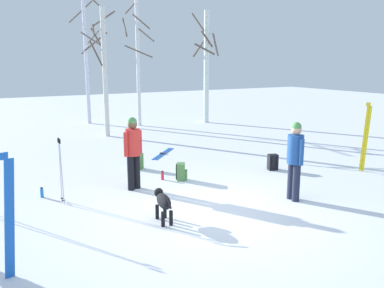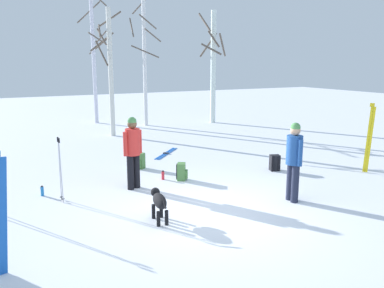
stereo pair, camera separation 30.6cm
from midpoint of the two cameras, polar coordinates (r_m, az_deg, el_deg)
The scene contains 17 objects.
ground_plane at distance 8.16m, azimuth 1.95°, elevation -9.69°, with size 60.00×60.00×0.00m, color white.
person_0 at distance 8.84m, azimuth 13.43°, elevation -1.68°, with size 0.34×0.52×1.72m.
person_2 at distance 9.46m, azimuth -9.27°, elevation -0.64°, with size 0.50×0.34×1.72m.
dog at distance 7.64m, azimuth -5.27°, elevation -8.14°, with size 0.31×0.89×0.57m.
ski_pair_planted_0 at distance 6.18m, azimuth -25.80°, elevation -9.24°, with size 0.26×0.07×1.79m.
ski_pair_planted_1 at distance 11.87m, azimuth 22.70°, elevation 0.88°, with size 0.11×0.19×1.89m.
ski_pair_lying_0 at distance 13.19m, azimuth -4.79°, elevation -1.36°, with size 1.33×1.37×0.05m.
ski_poles_1 at distance 8.97m, azimuth -19.02°, elevation -3.33°, with size 0.07×0.24×1.40m.
backpack_0 at distance 11.39m, azimuth 10.59°, elevation -2.56°, with size 0.31×0.33×0.44m.
backpack_1 at distance 10.24m, azimuth -2.38°, elevation -3.97°, with size 0.34×0.33×0.44m.
backpack_2 at distance 11.41m, azimuth -8.47°, elevation -2.45°, with size 0.35×0.34×0.44m.
water_bottle_0 at distance 9.64m, azimuth -21.36°, elevation -6.44°, with size 0.07×0.07×0.23m.
water_bottle_1 at distance 10.33m, azimuth -5.06°, elevation -4.47°, with size 0.07×0.07×0.23m.
birch_tree_0 at distance 16.42m, azimuth -12.89°, elevation 10.29°, with size 1.31×1.20×5.01m.
birch_tree_1 at distance 20.12m, azimuth -15.13°, elevation 11.87°, with size 1.54×1.74×6.35m.
birch_tree_2 at distance 18.92m, azimuth -8.14°, elevation 11.69°, with size 1.52×1.47×6.02m.
birch_tree_3 at distance 19.76m, azimuth 1.58°, elevation 11.21°, with size 1.40×1.24×5.33m.
Camera 1 is at (-4.09, -6.42, 2.97)m, focal length 37.64 mm.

